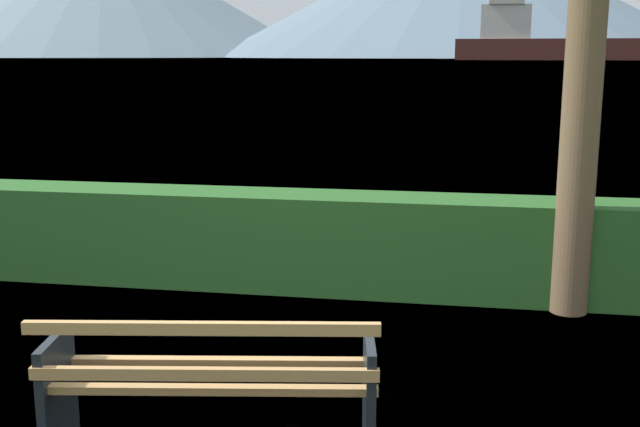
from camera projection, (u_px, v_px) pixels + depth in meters
water_surface at (457, 60)px, 300.05m from camera, size 620.00×620.00×0.00m
park_bench at (211, 383)px, 4.25m from camera, size 1.88×0.85×0.87m
hedge_row at (316, 242)px, 7.34m from camera, size 7.53×0.63×0.91m
cargo_ship_large at (572, 42)px, 278.96m from camera, size 97.55×17.73×23.23m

